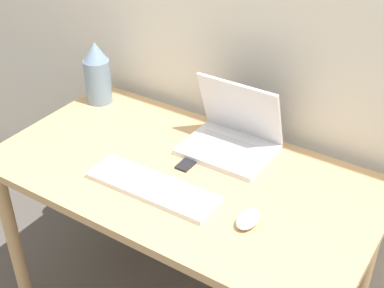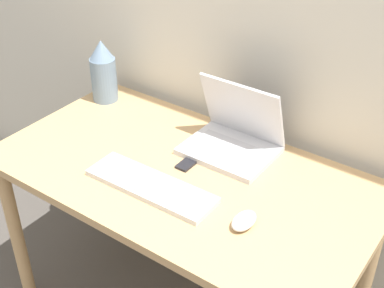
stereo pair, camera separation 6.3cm
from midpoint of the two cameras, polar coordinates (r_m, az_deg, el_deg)
name	(u,v)px [view 1 (the left image)]	position (r m, az deg, el deg)	size (l,w,h in m)	color
desk	(183,193)	(1.79, -1.96, -5.28)	(1.27, 0.68, 0.71)	tan
laptop	(232,135)	(1.83, 3.34, 0.94)	(0.30, 0.24, 0.25)	silver
keyboard	(152,187)	(1.67, -5.35, -4.59)	(0.43, 0.14, 0.02)	silver
mouse	(248,219)	(1.54, 4.82, -8.00)	(0.06, 0.10, 0.03)	silver
vase	(97,73)	(2.13, -10.92, 7.43)	(0.10, 0.10, 0.25)	slate
mp3_player	(186,165)	(1.76, -1.69, -2.24)	(0.04, 0.07, 0.01)	black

